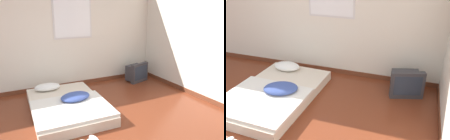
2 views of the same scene
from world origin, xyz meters
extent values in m
cube|color=silver|center=(0.00, 2.48, 1.30)|extent=(7.66, 0.06, 2.60)
cube|color=brown|center=(0.00, 2.44, 0.04)|extent=(7.66, 0.02, 0.09)
cube|color=silver|center=(0.57, 2.44, 1.62)|extent=(0.90, 0.01, 0.95)
cube|color=white|center=(0.57, 2.44, 1.62)|extent=(0.83, 0.01, 0.88)
cube|color=brown|center=(2.62, 0.00, 0.04)|extent=(0.02, 7.29, 0.09)
cube|color=beige|center=(-0.01, 1.20, 0.08)|extent=(1.31, 1.98, 0.16)
ellipsoid|color=white|center=(-0.20, 1.95, 0.23)|extent=(0.53, 0.36, 0.14)
cube|color=silver|center=(-0.02, 0.83, 0.19)|extent=(1.30, 1.17, 0.05)
ellipsoid|color=#384C93|center=(0.15, 1.14, 0.25)|extent=(0.65, 0.56, 0.11)
cube|color=#333338|center=(2.04, 2.09, 0.22)|extent=(0.51, 0.36, 0.39)
cube|color=#333338|center=(2.09, 1.93, 0.24)|extent=(0.56, 0.26, 0.48)
cube|color=#283342|center=(2.11, 1.87, 0.25)|extent=(0.44, 0.14, 0.35)
ellipsoid|color=white|center=(0.03, -0.03, 0.06)|extent=(0.14, 0.27, 0.09)
camera|label=1|loc=(-0.96, -2.48, 1.80)|focal=35.00mm
camera|label=2|loc=(2.16, -1.88, 2.32)|focal=40.00mm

